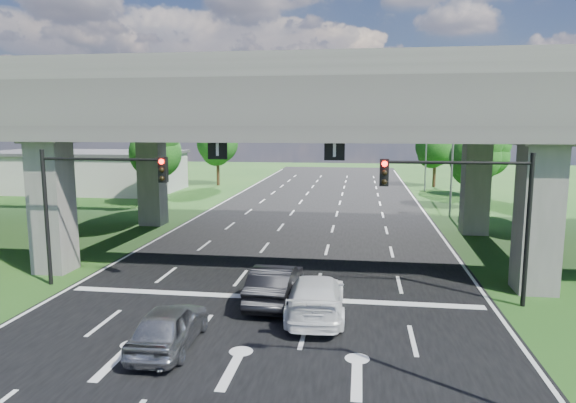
% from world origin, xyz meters
% --- Properties ---
extents(ground, '(160.00, 160.00, 0.00)m').
position_xyz_m(ground, '(0.00, 0.00, 0.00)').
color(ground, '#1D4A18').
rests_on(ground, ground).
extents(road, '(18.00, 120.00, 0.03)m').
position_xyz_m(road, '(0.00, 10.00, 0.01)').
color(road, black).
rests_on(road, ground).
extents(overpass, '(80.00, 15.00, 10.00)m').
position_xyz_m(overpass, '(0.00, 12.00, 7.92)').
color(overpass, '#3C3A37').
rests_on(overpass, ground).
extents(warehouse, '(20.00, 10.00, 4.00)m').
position_xyz_m(warehouse, '(-26.00, 35.00, 2.00)').
color(warehouse, '#9E9E99').
rests_on(warehouse, ground).
extents(signal_right, '(5.76, 0.54, 6.00)m').
position_xyz_m(signal_right, '(7.82, 3.94, 4.19)').
color(signal_right, black).
rests_on(signal_right, ground).
extents(signal_left, '(5.76, 0.54, 6.00)m').
position_xyz_m(signal_left, '(-7.82, 3.94, 4.19)').
color(signal_left, black).
rests_on(signal_left, ground).
extents(streetlight_far, '(3.38, 0.25, 10.00)m').
position_xyz_m(streetlight_far, '(10.10, 24.00, 5.85)').
color(streetlight_far, gray).
rests_on(streetlight_far, ground).
extents(streetlight_beyond, '(3.38, 0.25, 10.00)m').
position_xyz_m(streetlight_beyond, '(10.10, 40.00, 5.85)').
color(streetlight_beyond, gray).
rests_on(streetlight_beyond, ground).
extents(tree_left_near, '(4.50, 4.50, 7.80)m').
position_xyz_m(tree_left_near, '(-13.95, 26.00, 4.82)').
color(tree_left_near, black).
rests_on(tree_left_near, ground).
extents(tree_left_mid, '(3.91, 3.90, 6.76)m').
position_xyz_m(tree_left_mid, '(-16.95, 34.00, 4.17)').
color(tree_left_mid, black).
rests_on(tree_left_mid, ground).
extents(tree_left_far, '(4.80, 4.80, 8.32)m').
position_xyz_m(tree_left_far, '(-12.95, 42.00, 5.14)').
color(tree_left_far, black).
rests_on(tree_left_far, ground).
extents(tree_right_near, '(4.20, 4.20, 7.28)m').
position_xyz_m(tree_right_near, '(13.05, 28.00, 4.50)').
color(tree_right_near, black).
rests_on(tree_right_near, ground).
extents(tree_right_mid, '(3.91, 3.90, 6.76)m').
position_xyz_m(tree_right_mid, '(16.05, 36.00, 4.17)').
color(tree_right_mid, black).
rests_on(tree_right_mid, ground).
extents(tree_right_far, '(4.50, 4.50, 7.80)m').
position_xyz_m(tree_right_far, '(12.05, 44.00, 4.82)').
color(tree_right_far, black).
rests_on(tree_right_far, ground).
extents(car_silver, '(1.79, 4.20, 1.41)m').
position_xyz_m(car_silver, '(-2.30, -1.65, 0.74)').
color(car_silver, '#919398').
rests_on(car_silver, road).
extents(car_dark, '(1.77, 4.67, 1.52)m').
position_xyz_m(car_dark, '(0.32, 3.00, 0.79)').
color(car_dark, black).
rests_on(car_dark, road).
extents(car_white, '(2.37, 5.26, 1.50)m').
position_xyz_m(car_white, '(2.04, 1.77, 0.78)').
color(car_white, white).
rests_on(car_white, road).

